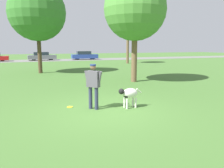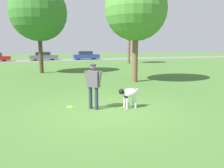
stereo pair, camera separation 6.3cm
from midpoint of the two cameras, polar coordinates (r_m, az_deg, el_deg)
name	(u,v)px [view 2 (the right image)]	position (r m, az deg, el deg)	size (l,w,h in m)	color
ground_plane	(105,111)	(7.72, -1.61, -6.99)	(120.00, 120.00, 0.00)	#426B2D
far_road_strip	(47,60)	(36.57, -16.66, 5.95)	(120.00, 6.00, 0.01)	slate
person	(93,83)	(7.74, -4.69, 0.33)	(0.56, 0.58, 1.62)	#2D334C
dog	(129,94)	(7.98, 4.72, -2.60)	(0.96, 0.41, 0.74)	silver
frisbee	(70,107)	(8.30, -10.70, -5.89)	(0.22, 0.22, 0.02)	yellow
tree_far_right	(129,25)	(28.93, 4.60, 15.15)	(2.90, 2.90, 6.42)	brown
tree_near_right	(136,10)	(14.03, 6.39, 18.77)	(3.80, 3.80, 6.34)	brown
tree_mid_center	(39,13)	(19.48, -18.56, 17.27)	(4.59, 4.59, 7.22)	#4C3826
parked_car_grey	(43,56)	(36.80, -17.46, 6.94)	(4.39, 1.90, 1.32)	slate
parked_car_blue	(86,55)	(37.47, -6.80, 7.42)	(4.43, 1.92, 1.42)	#284293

